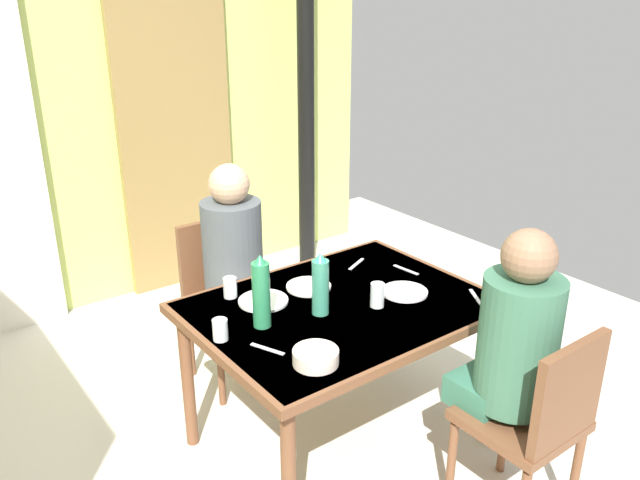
# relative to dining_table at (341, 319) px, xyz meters

# --- Properties ---
(wall_back) EXTENTS (4.32, 0.10, 2.57)m
(wall_back) POSITION_rel_dining_table_xyz_m (-0.37, 2.16, 0.63)
(wall_back) COLOR #BED068
(wall_back) RESTS_ON ground_plane
(door_wooden) EXTENTS (0.80, 0.05, 2.00)m
(door_wooden) POSITION_rel_dining_table_xyz_m (0.24, 2.08, 0.35)
(door_wooden) COLOR olive
(door_wooden) RESTS_ON ground_plane
(stove_pipe_column) EXTENTS (0.12, 0.12, 2.57)m
(stove_pipe_column) POSITION_rel_dining_table_xyz_m (1.13, 1.81, 0.63)
(stove_pipe_column) COLOR black
(stove_pipe_column) RESTS_ON ground_plane
(dining_table) EXTENTS (1.26, 0.95, 0.73)m
(dining_table) POSITION_rel_dining_table_xyz_m (0.00, 0.00, 0.00)
(dining_table) COLOR brown
(dining_table) RESTS_ON ground_plane
(chair_near_diner) EXTENTS (0.40, 0.40, 0.87)m
(chair_near_diner) POSITION_rel_dining_table_xyz_m (0.28, -0.83, -0.16)
(chair_near_diner) COLOR brown
(chair_near_diner) RESTS_ON ground_plane
(chair_far_diner) EXTENTS (0.40, 0.40, 0.87)m
(chair_far_diner) POSITION_rel_dining_table_xyz_m (-0.13, 0.83, -0.16)
(chair_far_diner) COLOR brown
(chair_far_diner) RESTS_ON ground_plane
(person_near_diner) EXTENTS (0.30, 0.37, 0.77)m
(person_near_diner) POSITION_rel_dining_table_xyz_m (0.28, -0.69, 0.13)
(person_near_diner) COLOR #346C54
(person_near_diner) RESTS_ON ground_plane
(person_far_diner) EXTENTS (0.30, 0.37, 0.77)m
(person_far_diner) POSITION_rel_dining_table_xyz_m (-0.13, 0.69, 0.13)
(person_far_diner) COLOR #4D4D5A
(person_far_diner) RESTS_ON ground_plane
(water_bottle_green_near) EXTENTS (0.07, 0.07, 0.31)m
(water_bottle_green_near) POSITION_rel_dining_table_xyz_m (-0.37, 0.04, 0.22)
(water_bottle_green_near) COLOR #2A7F50
(water_bottle_green_near) RESTS_ON dining_table
(water_bottle_green_far) EXTENTS (0.07, 0.07, 0.27)m
(water_bottle_green_far) POSITION_rel_dining_table_xyz_m (-0.12, -0.01, 0.20)
(water_bottle_green_far) COLOR #3B8D70
(water_bottle_green_far) RESTS_ON dining_table
(serving_bowl_center) EXTENTS (0.17, 0.17, 0.05)m
(serving_bowl_center) POSITION_rel_dining_table_xyz_m (-0.37, -0.31, 0.10)
(serving_bowl_center) COLOR beige
(serving_bowl_center) RESTS_ON dining_table
(dinner_plate_near_left) EXTENTS (0.22, 0.22, 0.01)m
(dinner_plate_near_left) POSITION_rel_dining_table_xyz_m (-0.26, 0.22, 0.08)
(dinner_plate_near_left) COLOR white
(dinner_plate_near_left) RESTS_ON dining_table
(dinner_plate_near_right) EXTENTS (0.21, 0.21, 0.01)m
(dinner_plate_near_right) POSITION_rel_dining_table_xyz_m (0.29, -0.09, 0.08)
(dinner_plate_near_right) COLOR white
(dinner_plate_near_right) RESTS_ON dining_table
(dinner_plate_far_center) EXTENTS (0.21, 0.21, 0.01)m
(dinner_plate_far_center) POSITION_rel_dining_table_xyz_m (-0.02, 0.21, 0.08)
(dinner_plate_far_center) COLOR white
(dinner_plate_far_center) RESTS_ON dining_table
(drinking_glass_by_near_diner) EXTENTS (0.06, 0.06, 0.11)m
(drinking_glass_by_near_diner) POSITION_rel_dining_table_xyz_m (0.11, -0.11, 0.13)
(drinking_glass_by_near_diner) COLOR silver
(drinking_glass_by_near_diner) RESTS_ON dining_table
(drinking_glass_by_far_diner) EXTENTS (0.06, 0.06, 0.09)m
(drinking_glass_by_far_diner) POSITION_rel_dining_table_xyz_m (-0.35, 0.35, 0.12)
(drinking_glass_by_far_diner) COLOR silver
(drinking_glass_by_far_diner) RESTS_ON dining_table
(drinking_glass_spare_center) EXTENTS (0.06, 0.06, 0.09)m
(drinking_glass_spare_center) POSITION_rel_dining_table_xyz_m (-0.56, 0.05, 0.12)
(drinking_glass_spare_center) COLOR silver
(drinking_glass_spare_center) RESTS_ON dining_table
(cutlery_knife_near) EXTENTS (0.03, 0.15, 0.00)m
(cutlery_knife_near) POSITION_rel_dining_table_xyz_m (0.47, 0.09, 0.07)
(cutlery_knife_near) COLOR silver
(cutlery_knife_near) RESTS_ON dining_table
(cutlery_fork_near) EXTENTS (0.09, 0.14, 0.00)m
(cutlery_fork_near) POSITION_rel_dining_table_xyz_m (0.52, -0.31, 0.07)
(cutlery_fork_near) COLOR silver
(cutlery_fork_near) RESTS_ON dining_table
(cutlery_knife_far) EXTENTS (0.07, 0.14, 0.00)m
(cutlery_knife_far) POSITION_rel_dining_table_xyz_m (-0.46, -0.13, 0.07)
(cutlery_knife_far) COLOR silver
(cutlery_knife_far) RESTS_ON dining_table
(cutlery_fork_far) EXTENTS (0.14, 0.08, 0.00)m
(cutlery_fork_far) POSITION_rel_dining_table_xyz_m (0.33, 0.28, 0.07)
(cutlery_fork_far) COLOR silver
(cutlery_fork_far) RESTS_ON dining_table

